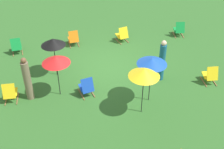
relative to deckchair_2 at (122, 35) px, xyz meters
name	(u,v)px	position (x,y,z in m)	size (l,w,h in m)	color
ground_plane	(108,69)	(1.12, 2.47, -0.37)	(40.00, 40.00, 0.00)	#2D6026
deckchair_2	(122,35)	(0.00, 0.00, 0.00)	(0.68, 0.87, 0.83)	olive
deckchair_3	(87,87)	(2.24, 4.18, 0.00)	(0.66, 0.86, 0.83)	olive
deckchair_4	(210,75)	(-3.02, 4.18, 0.00)	(0.50, 0.77, 0.83)	olive
deckchair_5	(10,93)	(5.22, 4.08, 0.00)	(0.48, 0.76, 0.83)	olive
deckchair_6	(73,39)	(2.56, 0.00, 0.00)	(0.58, 0.82, 0.83)	olive
deckchair_7	(179,29)	(-3.18, -0.16, 0.00)	(0.54, 0.80, 0.83)	olive
deckchair_8	(16,46)	(5.38, 0.37, 0.00)	(0.59, 0.83, 0.83)	olive
umbrella_0	(56,60)	(3.31, 4.00, 1.28)	(1.09, 1.09, 1.79)	black
umbrella_1	(152,61)	(-0.15, 4.91, 1.45)	(1.11, 1.11, 1.94)	black
umbrella_2	(144,73)	(0.29, 5.54, 1.43)	(1.11, 1.11, 1.96)	black
umbrella_3	(53,42)	(3.43, 2.56, 1.27)	(1.03, 1.03, 1.79)	black
person_0	(162,61)	(-1.01, 3.60, 0.54)	(0.32, 0.32, 1.88)	#195972
person_1	(27,80)	(4.48, 4.06, 0.53)	(0.30, 0.30, 1.88)	#72664C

